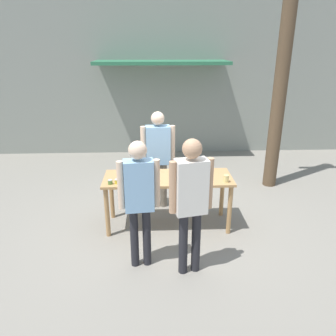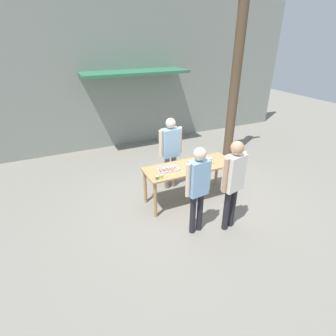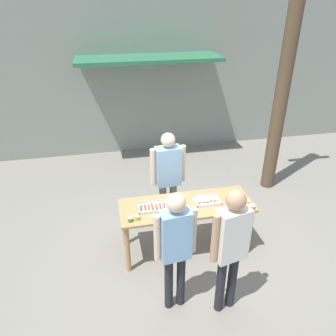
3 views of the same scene
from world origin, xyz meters
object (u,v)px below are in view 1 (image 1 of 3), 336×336
object	(u,v)px
utility_pole	(284,57)
person_customer_holding_hotdog	(139,193)
food_tray_buns	(188,175)
person_customer_with_cup	(191,196)
condiment_jar_mustard	(110,182)
condiment_jar_ketchup	(117,181)
person_server_behind_table	(158,152)
beer_cup	(226,179)
food_tray_sausages	(135,176)

from	to	relation	value
utility_pole	person_customer_holding_hotdog	bearing A→B (deg)	-135.45
food_tray_buns	person_customer_holding_hotdog	size ratio (longest dim) A/B	0.22
person_customer_with_cup	utility_pole	xyz separation A→B (m)	(2.00, 2.76, 1.49)
condiment_jar_mustard	condiment_jar_ketchup	world-z (taller)	same
condiment_jar_ketchup	utility_pole	xyz separation A→B (m)	(3.00, 1.80, 1.70)
person_server_behind_table	person_customer_with_cup	bearing A→B (deg)	-83.21
food_tray_buns	beer_cup	distance (m)	0.60
person_customer_holding_hotdog	beer_cup	bearing A→B (deg)	-154.48
beer_cup	person_customer_holding_hotdog	bearing A→B (deg)	-148.42
food_tray_sausages	condiment_jar_ketchup	bearing A→B (deg)	-136.69
food_tray_sausages	utility_pole	distance (m)	3.59
food_tray_sausages	person_customer_holding_hotdog	distance (m)	1.06
person_server_behind_table	person_customer_holding_hotdog	distance (m)	1.72
beer_cup	person_customer_with_cup	distance (m)	1.16
food_tray_buns	beer_cup	xyz separation A→B (m)	(0.55, -0.25, 0.03)
person_server_behind_table	utility_pole	distance (m)	2.96
condiment_jar_mustard	food_tray_sausages	bearing A→B (deg)	36.29
condiment_jar_ketchup	beer_cup	bearing A→B (deg)	-0.48
beer_cup	person_customer_with_cup	bearing A→B (deg)	-124.05
beer_cup	person_server_behind_table	xyz separation A→B (m)	(-1.01, 0.92, 0.14)
condiment_jar_ketchup	person_customer_holding_hotdog	distance (m)	0.89
food_tray_buns	person_server_behind_table	bearing A→B (deg)	124.87
food_tray_buns	condiment_jar_ketchup	world-z (taller)	condiment_jar_ketchup
food_tray_sausages	food_tray_buns	world-z (taller)	food_tray_buns
utility_pole	food_tray_sausages	bearing A→B (deg)	-150.45
condiment_jar_ketchup	person_server_behind_table	size ratio (longest dim) A/B	0.04
condiment_jar_mustard	condiment_jar_ketchup	bearing A→B (deg)	10.77
food_tray_buns	utility_pole	bearing A→B (deg)	39.25
food_tray_buns	condiment_jar_ketchup	distance (m)	1.12
food_tray_buns	beer_cup	size ratio (longest dim) A/B	3.42
condiment_jar_ketchup	person_server_behind_table	bearing A→B (deg)	55.12
condiment_jar_mustard	person_customer_with_cup	xyz separation A→B (m)	(1.10, -0.94, 0.21)
food_tray_sausages	condiment_jar_mustard	bearing A→B (deg)	-143.71
person_server_behind_table	person_customer_with_cup	size ratio (longest dim) A/B	0.97
condiment_jar_ketchup	utility_pole	bearing A→B (deg)	30.92
beer_cup	utility_pole	size ratio (longest dim) A/B	0.02
beer_cup	food_tray_buns	bearing A→B (deg)	155.30
person_customer_holding_hotdog	person_customer_with_cup	distance (m)	0.65
condiment_jar_ketchup	person_server_behind_table	distance (m)	1.11
food_tray_buns	person_server_behind_table	xyz separation A→B (m)	(-0.46, 0.66, 0.17)
food_tray_sausages	condiment_jar_mustard	xyz separation A→B (m)	(-0.35, -0.26, 0.02)
person_server_behind_table	person_customer_holding_hotdog	bearing A→B (deg)	-103.20
food_tray_buns	condiment_jar_ketchup	size ratio (longest dim) A/B	5.46
beer_cup	utility_pole	bearing A→B (deg)	53.07
food_tray_buns	condiment_jar_mustard	distance (m)	1.22
food_tray_buns	person_customer_with_cup	world-z (taller)	person_customer_with_cup
food_tray_sausages	condiment_jar_mustard	size ratio (longest dim) A/B	6.12
food_tray_sausages	beer_cup	distance (m)	1.41
food_tray_sausages	food_tray_buns	bearing A→B (deg)	-0.23
person_customer_holding_hotdog	utility_pole	size ratio (longest dim) A/B	0.34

